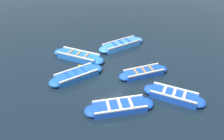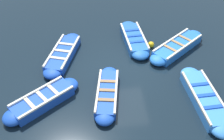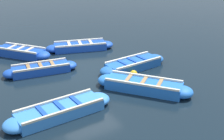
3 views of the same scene
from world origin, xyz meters
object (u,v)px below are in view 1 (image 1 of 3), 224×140
boat_alongside (120,107)px  boat_bow_out (174,96)px  boat_near_quay (122,45)px  boat_end_of_row (144,73)px  boat_drifting (78,56)px  buoy_orange_near (80,67)px  boat_stern_in (77,75)px

boat_alongside → boat_bow_out: size_ratio=1.19×
boat_bow_out → boat_near_quay: size_ratio=0.80×
boat_near_quay → boat_end_of_row: bearing=-9.6°
boat_end_of_row → boat_drifting: bearing=-142.3°
boat_drifting → boat_alongside: bearing=0.6°
boat_near_quay → buoy_orange_near: bearing=-70.8°
boat_drifting → buoy_orange_near: 1.23m
boat_bow_out → boat_stern_in: size_ratio=0.88×
boat_near_quay → buoy_orange_near: boat_near_quay is taller
boat_drifting → boat_end_of_row: (3.51, 2.71, -0.03)m
boat_alongside → boat_stern_in: size_ratio=1.04×
boat_alongside → boat_stern_in: bearing=-165.1°
boat_bow_out → boat_near_quay: (-6.04, 0.45, -0.02)m
buoy_orange_near → boat_alongside: bearing=5.7°
boat_bow_out → boat_near_quay: bearing=175.7°
boat_bow_out → buoy_orange_near: (-4.76, -3.23, -0.05)m
boat_alongside → boat_end_of_row: (-1.82, 2.66, -0.00)m
boat_near_quay → boat_stern_in: 4.64m
boat_alongside → buoy_orange_near: size_ratio=11.58×
boat_alongside → buoy_orange_near: boat_alongside is taller
boat_end_of_row → boat_stern_in: bearing=-113.9°
boat_drifting → boat_stern_in: 2.11m
boat_end_of_row → boat_stern_in: 3.90m
boat_alongside → boat_near_quay: bearing=149.0°
boat_alongside → buoy_orange_near: 4.18m
boat_end_of_row → buoy_orange_near: boat_end_of_row is taller
boat_drifting → boat_stern_in: boat_drifting is taller
boat_near_quay → boat_stern_in: (2.03, -4.17, 0.00)m
boat_bow_out → boat_end_of_row: 2.43m
boat_bow_out → boat_near_quay: 6.05m
boat_near_quay → boat_end_of_row: size_ratio=1.17×
boat_drifting → boat_near_quay: (-0.10, 3.32, -0.02)m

